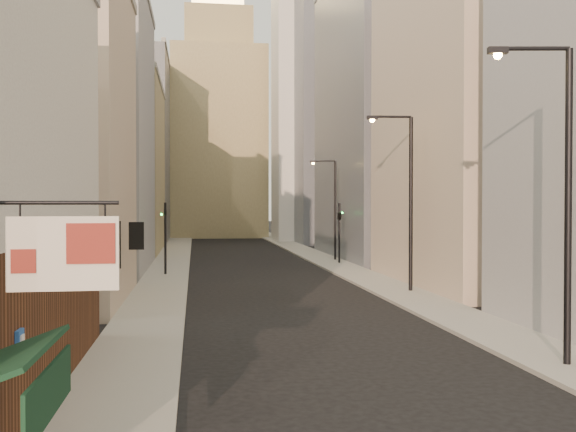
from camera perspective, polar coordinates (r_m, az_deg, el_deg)
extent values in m
cube|color=#9C9A8F|center=(62.00, -10.06, -3.42)|extent=(3.00, 140.00, 0.15)
cube|color=#9C9A8F|center=(62.95, 1.87, -3.34)|extent=(3.00, 140.00, 0.15)
cylinder|color=black|center=(10.05, -21.62, 1.11)|extent=(2.40, 0.06, 0.06)
cube|color=beige|center=(9.99, -19.35, -3.18)|extent=(1.60, 0.06, 1.10)
cube|color=maroon|center=(9.91, -17.09, -2.34)|extent=(0.70, 0.10, 0.60)
cube|color=maroon|center=(10.12, -22.41, -3.72)|extent=(0.35, 0.10, 0.35)
cube|color=black|center=(10.61, -23.69, -11.71)|extent=(1.25, 3.00, 0.52)
cube|color=black|center=(10.60, -20.44, -14.49)|extent=(0.06, 3.00, 0.80)
cube|color=#2253AA|center=(13.67, -22.75, -10.33)|extent=(0.08, 0.40, 0.50)
cube|color=black|center=(21.00, -15.73, -2.49)|extent=(0.80, 0.08, 1.50)
cube|color=black|center=(30.93, -13.33, -1.73)|extent=(0.70, 0.08, 1.30)
cube|color=#BCA995|center=(33.75, -21.08, 6.28)|extent=(8.00, 12.00, 16.00)
cube|color=#949599|center=(49.61, -16.98, 6.92)|extent=(8.00, 16.00, 20.00)
cube|color=#9B8A5C|center=(67.29, -14.65, 4.09)|extent=(8.00, 18.00, 17.00)
cube|color=gray|center=(87.39, -13.20, 5.68)|extent=(8.00, 20.00, 24.00)
cube|color=#BCA995|center=(40.67, 16.01, 8.23)|extent=(8.00, 16.00, 20.00)
cube|color=gray|center=(59.71, 8.00, 8.84)|extent=(8.00, 20.00, 26.00)
cube|color=gray|center=(90.02, 6.65, 13.95)|extent=(20.00, 22.00, 50.00)
cube|color=#9B8A5C|center=(99.27, -6.23, 6.30)|extent=(14.00, 14.00, 28.00)
cube|color=#9B8A5C|center=(102.24, -6.25, 15.83)|extent=(10.00, 10.00, 6.00)
cube|color=silver|center=(86.88, 1.47, 9.06)|extent=(8.00, 8.00, 34.00)
cylinder|color=black|center=(20.62, 23.64, 0.54)|extent=(0.21, 0.21, 9.46)
cylinder|color=black|center=(20.75, 20.99, 13.73)|extent=(2.10, 0.44, 0.13)
cube|color=black|center=(20.40, 18.15, 13.81)|extent=(0.61, 0.32, 0.19)
sphere|color=gold|center=(20.37, 18.14, 13.44)|extent=(0.25, 0.25, 0.25)
cylinder|color=black|center=(35.76, 10.86, 0.95)|extent=(0.21, 0.21, 9.66)
cylinder|color=black|center=(35.82, 9.21, 8.70)|extent=(2.15, 0.29, 0.13)
cube|color=black|center=(35.59, 7.50, 8.67)|extent=(0.61, 0.28, 0.19)
sphere|color=gold|center=(35.57, 7.50, 8.45)|extent=(0.26, 0.26, 0.26)
cylinder|color=black|center=(55.00, 4.22, 0.43)|extent=(0.19, 0.19, 8.60)
cylinder|color=black|center=(55.24, 3.23, 4.90)|extent=(1.85, 0.72, 0.11)
cube|color=black|center=(55.36, 2.25, 4.85)|extent=(0.57, 0.37, 0.17)
sphere|color=gold|center=(55.35, 2.25, 4.72)|extent=(0.23, 0.23, 0.23)
cylinder|color=black|center=(44.24, -10.85, -2.06)|extent=(0.16, 0.16, 5.00)
imported|color=black|center=(44.18, -10.86, 0.14)|extent=(0.51, 0.51, 1.30)
sphere|color=#19E533|center=(44.19, -11.18, 0.14)|extent=(0.16, 0.16, 0.16)
cylinder|color=black|center=(52.17, 4.58, -1.58)|extent=(0.16, 0.16, 5.00)
imported|color=black|center=(52.12, 4.59, 0.29)|extent=(0.57, 0.57, 1.25)
sphere|color=#19E533|center=(52.17, 4.85, 0.29)|extent=(0.16, 0.16, 0.16)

